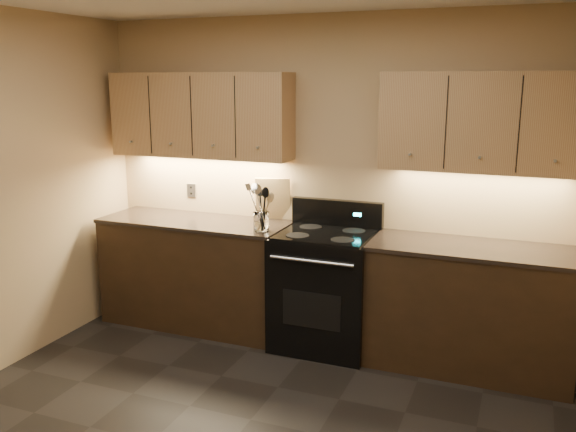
# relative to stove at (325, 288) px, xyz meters

# --- Properties ---
(wall_back) EXTENTS (4.00, 0.04, 2.60)m
(wall_back) POSITION_rel_stove_xyz_m (-0.08, 0.32, 0.82)
(wall_back) COLOR tan
(wall_back) RESTS_ON ground
(counter_left) EXTENTS (1.62, 0.62, 0.93)m
(counter_left) POSITION_rel_stove_xyz_m (-1.18, 0.02, -0.01)
(counter_left) COLOR black
(counter_left) RESTS_ON ground
(counter_right) EXTENTS (1.46, 0.62, 0.93)m
(counter_right) POSITION_rel_stove_xyz_m (1.10, 0.02, -0.01)
(counter_right) COLOR black
(counter_right) RESTS_ON ground
(stove) EXTENTS (0.76, 0.68, 1.14)m
(stove) POSITION_rel_stove_xyz_m (0.00, 0.00, 0.00)
(stove) COLOR black
(stove) RESTS_ON ground
(upper_cab_left) EXTENTS (1.60, 0.30, 0.70)m
(upper_cab_left) POSITION_rel_stove_xyz_m (-1.18, 0.17, 1.32)
(upper_cab_left) COLOR tan
(upper_cab_left) RESTS_ON wall_back
(upper_cab_right) EXTENTS (1.44, 0.30, 0.70)m
(upper_cab_right) POSITION_rel_stove_xyz_m (1.10, 0.17, 1.32)
(upper_cab_right) COLOR tan
(upper_cab_right) RESTS_ON wall_back
(outlet_plate) EXTENTS (0.08, 0.01, 0.12)m
(outlet_plate) POSITION_rel_stove_xyz_m (-1.38, 0.31, 0.64)
(outlet_plate) COLOR #B2B5BA
(outlet_plate) RESTS_ON wall_back
(utensil_crock) EXTENTS (0.15, 0.15, 0.15)m
(utensil_crock) POSITION_rel_stove_xyz_m (-0.50, -0.12, 0.52)
(utensil_crock) COLOR white
(utensil_crock) RESTS_ON counter_left
(cutting_board) EXTENTS (0.31, 0.17, 0.36)m
(cutting_board) POSITION_rel_stove_xyz_m (-0.56, 0.27, 0.63)
(cutting_board) COLOR tan
(cutting_board) RESTS_ON counter_left
(wooden_spoon) EXTENTS (0.16, 0.10, 0.30)m
(wooden_spoon) POSITION_rel_stove_xyz_m (-0.52, -0.12, 0.62)
(wooden_spoon) COLOR tan
(wooden_spoon) RESTS_ON utensil_crock
(black_spoon) EXTENTS (0.12, 0.11, 0.35)m
(black_spoon) POSITION_rel_stove_xyz_m (-0.50, -0.10, 0.64)
(black_spoon) COLOR black
(black_spoon) RESTS_ON utensil_crock
(black_turner) EXTENTS (0.15, 0.18, 0.34)m
(black_turner) POSITION_rel_stove_xyz_m (-0.48, -0.15, 0.63)
(black_turner) COLOR black
(black_turner) RESTS_ON utensil_crock
(steel_spatula) EXTENTS (0.21, 0.15, 0.41)m
(steel_spatula) POSITION_rel_stove_xyz_m (-0.48, -0.12, 0.66)
(steel_spatula) COLOR silver
(steel_spatula) RESTS_ON utensil_crock
(steel_skimmer) EXTENTS (0.19, 0.13, 0.37)m
(steel_skimmer) POSITION_rel_stove_xyz_m (-0.46, -0.13, 0.64)
(steel_skimmer) COLOR silver
(steel_skimmer) RESTS_ON utensil_crock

